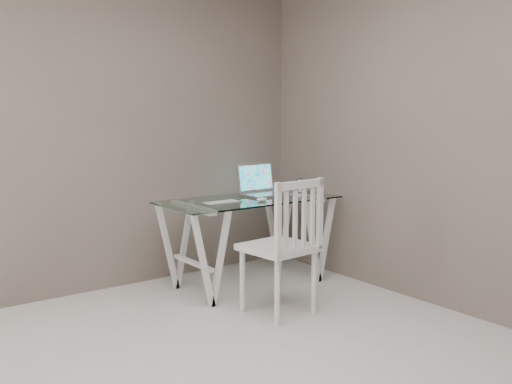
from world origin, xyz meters
The scene contains 7 objects.
room centered at (-0.06, 0.02, 1.72)m, with size 4.50×4.52×2.71m.
desk centered at (1.15, 1.62, 0.38)m, with size 1.50×0.70×0.75m.
chair centered at (0.93, 0.86, 0.55)m, with size 0.50×0.50×1.01m.
laptop centered at (1.39, 1.77, 0.81)m, with size 0.39×0.32×0.27m.
keyboard centered at (0.85, 1.57, 0.75)m, with size 0.31×0.13×0.01m, color silver.
mouse centered at (1.16, 1.46, 0.76)m, with size 0.10×0.06×0.03m, color white.
phone_dock centered at (1.64, 1.53, 0.79)m, with size 0.08×0.08×0.14m.
Camera 1 is at (-1.62, -2.22, 1.47)m, focal length 40.00 mm.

